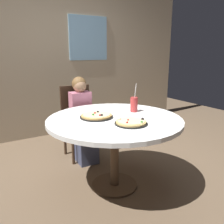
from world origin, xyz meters
The scene contains 8 objects.
ground_plane centered at (0.00, 0.00, 0.00)m, with size 8.00×8.00×0.00m, color brown.
wall_with_window centered at (0.00, 1.99, 1.45)m, with size 5.20×0.14×2.90m.
dining_table centered at (0.00, 0.00, 0.66)m, with size 1.34×1.34×0.75m.
chair_wooden centered at (0.01, 0.94, 0.53)m, with size 0.42×0.42×0.95m.
diner_child centered at (0.00, 0.76, 0.48)m, with size 0.27×0.42×1.08m.
pizza_veggie centered at (0.02, -0.25, 0.77)m, with size 0.30×0.30×0.05m.
pizza_cheese centered at (-0.14, 0.11, 0.77)m, with size 0.33×0.33×0.05m.
soda_cup centered at (0.31, 0.11, 0.83)m, with size 0.08×0.08×0.31m.
Camera 1 is at (-1.20, -1.92, 1.40)m, focal length 38.12 mm.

